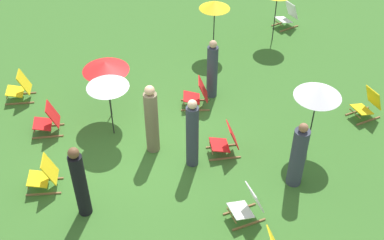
# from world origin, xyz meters

# --- Properties ---
(ground_plane) EXTENTS (40.00, 40.00, 0.00)m
(ground_plane) POSITION_xyz_m (0.00, 0.00, 0.00)
(ground_plane) COLOR #386B28
(deckchair_0) EXTENTS (0.58, 0.82, 0.83)m
(deckchair_0) POSITION_xyz_m (-1.13, -2.16, 0.37)
(deckchair_0) COLOR olive
(deckchair_0) RESTS_ON ground
(deckchair_1) EXTENTS (0.65, 0.85, 0.83)m
(deckchair_1) POSITION_xyz_m (-4.39, 5.76, 0.37)
(deckchair_1) COLOR olive
(deckchair_1) RESTS_ON ground
(deckchair_3) EXTENTS (0.57, 0.82, 0.83)m
(deckchair_3) POSITION_xyz_m (0.81, 1.80, 0.37)
(deckchair_3) COLOR olive
(deckchair_3) RESTS_ON ground
(deckchair_4) EXTENTS (0.59, 0.83, 0.83)m
(deckchair_4) POSITION_xyz_m (-2.72, -2.79, 0.37)
(deckchair_4) COLOR olive
(deckchair_4) RESTS_ON ground
(deckchair_5) EXTENTS (0.55, 0.81, 0.83)m
(deckchair_5) POSITION_xyz_m (2.76, 1.58, 0.37)
(deckchair_5) COLOR olive
(deckchair_5) RESTS_ON ground
(deckchair_8) EXTENTS (0.67, 0.86, 0.83)m
(deckchair_8) POSITION_xyz_m (-1.11, 1.67, 0.37)
(deckchair_8) COLOR olive
(deckchair_8) RESTS_ON ground
(deckchair_9) EXTENTS (0.61, 0.84, 0.83)m
(deckchair_9) POSITION_xyz_m (0.74, -2.36, 0.37)
(deckchair_9) COLOR olive
(deckchair_9) RESTS_ON ground
(deckchair_10) EXTENTS (0.59, 0.82, 0.83)m
(deckchair_10) POSITION_xyz_m (0.53, 5.72, 0.37)
(deckchair_10) COLOR olive
(deckchair_10) RESTS_ON ground
(umbrella_0) EXTENTS (1.07, 1.07, 1.84)m
(umbrella_0) POSITION_xyz_m (1.19, 3.76, 1.69)
(umbrella_0) COLOR black
(umbrella_0) RESTS_ON ground
(umbrella_2) EXTENTS (0.91, 0.91, 1.69)m
(umbrella_2) POSITION_xyz_m (-3.57, 2.93, 1.57)
(umbrella_2) COLOR black
(umbrella_2) RESTS_ON ground
(umbrella_3) EXTENTS (1.15, 1.15, 1.62)m
(umbrella_3) POSITION_xyz_m (-1.37, -0.58, 1.51)
(umbrella_3) COLOR black
(umbrella_3) RESTS_ON ground
(umbrella_4) EXTENTS (1.00, 1.00, 1.73)m
(umbrella_4) POSITION_xyz_m (-0.64, -0.65, 1.58)
(umbrella_4) COLOR black
(umbrella_4) RESTS_ON ground
(person_0) EXTENTS (0.40, 0.40, 1.84)m
(person_0) POSITION_xyz_m (0.92, 0.94, 0.88)
(person_0) COLOR #333847
(person_0) RESTS_ON ground
(person_1) EXTENTS (0.48, 0.48, 1.71)m
(person_1) POSITION_xyz_m (2.14, 2.94, 0.80)
(person_1) COLOR #333847
(person_1) RESTS_ON ground
(person_2) EXTENTS (0.31, 0.31, 1.82)m
(person_2) POSITION_xyz_m (1.68, -1.63, 0.88)
(person_2) COLOR black
(person_2) RESTS_ON ground
(person_3) EXTENTS (0.41, 0.41, 1.86)m
(person_3) POSITION_xyz_m (0.20, 0.18, 0.89)
(person_3) COLOR #72664C
(person_3) RESTS_ON ground
(person_4) EXTENTS (0.40, 0.40, 1.71)m
(person_4) POSITION_xyz_m (-1.45, 2.18, 0.81)
(person_4) COLOR #333847
(person_4) RESTS_ON ground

